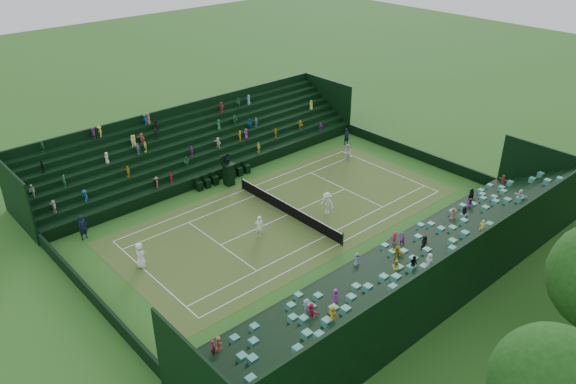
{
  "coord_description": "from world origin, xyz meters",
  "views": [
    {
      "loc": [
        27.99,
        -24.92,
        22.03
      ],
      "look_at": [
        0.0,
        0.0,
        2.0
      ],
      "focal_mm": 35.0,
      "sensor_mm": 36.0,
      "label": 1
    }
  ],
  "objects_px": {
    "player_near_west": "(140,255)",
    "player_far_west": "(348,153)",
    "tennis_net": "(288,209)",
    "player_near_east": "(259,227)",
    "umpire_chair": "(228,171)",
    "player_far_east": "(327,203)"
  },
  "relations": [
    {
      "from": "umpire_chair",
      "to": "player_far_west",
      "type": "bearing_deg",
      "value": 73.09
    },
    {
      "from": "umpire_chair",
      "to": "player_near_west",
      "type": "height_order",
      "value": "umpire_chair"
    },
    {
      "from": "umpire_chair",
      "to": "player_near_west",
      "type": "bearing_deg",
      "value": -63.25
    },
    {
      "from": "umpire_chair",
      "to": "tennis_net",
      "type": "bearing_deg",
      "value": 2.9
    },
    {
      "from": "player_near_east",
      "to": "player_far_west",
      "type": "distance_m",
      "value": 15.21
    },
    {
      "from": "tennis_net",
      "to": "player_far_west",
      "type": "relative_size",
      "value": 7.22
    },
    {
      "from": "player_near_west",
      "to": "player_far_east",
      "type": "distance_m",
      "value": 14.54
    },
    {
      "from": "player_near_west",
      "to": "player_far_east",
      "type": "bearing_deg",
      "value": -104.24
    },
    {
      "from": "tennis_net",
      "to": "player_near_east",
      "type": "distance_m",
      "value": 3.83
    },
    {
      "from": "umpire_chair",
      "to": "player_far_east",
      "type": "height_order",
      "value": "umpire_chair"
    },
    {
      "from": "player_far_west",
      "to": "player_far_east",
      "type": "height_order",
      "value": "player_far_east"
    },
    {
      "from": "player_near_east",
      "to": "player_far_east",
      "type": "distance_m",
      "value": 6.06
    },
    {
      "from": "tennis_net",
      "to": "player_near_east",
      "type": "bearing_deg",
      "value": -74.18
    },
    {
      "from": "player_far_east",
      "to": "tennis_net",
      "type": "bearing_deg",
      "value": -139.63
    },
    {
      "from": "player_near_west",
      "to": "tennis_net",
      "type": "bearing_deg",
      "value": -97.84
    },
    {
      "from": "umpire_chair",
      "to": "player_far_west",
      "type": "distance_m",
      "value": 11.63
    },
    {
      "from": "player_near_west",
      "to": "player_near_east",
      "type": "xyz_separation_m",
      "value": [
        2.42,
        8.17,
        -0.02
      ]
    },
    {
      "from": "umpire_chair",
      "to": "player_far_west",
      "type": "xyz_separation_m",
      "value": [
        3.38,
        11.12,
        -0.44
      ]
    },
    {
      "from": "tennis_net",
      "to": "player_near_east",
      "type": "height_order",
      "value": "player_near_east"
    },
    {
      "from": "tennis_net",
      "to": "player_near_west",
      "type": "height_order",
      "value": "player_near_west"
    },
    {
      "from": "tennis_net",
      "to": "player_near_west",
      "type": "relative_size",
      "value": 6.39
    },
    {
      "from": "player_near_west",
      "to": "player_far_west",
      "type": "distance_m",
      "value": 22.72
    }
  ]
}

